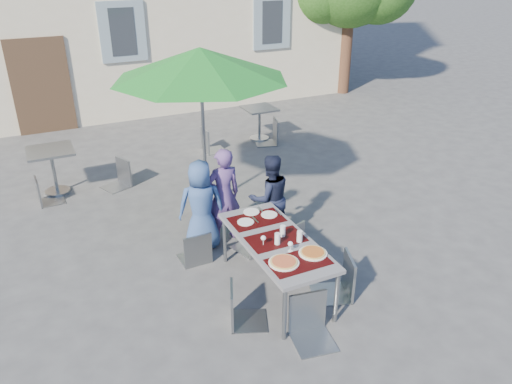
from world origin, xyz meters
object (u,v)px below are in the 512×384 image
bg_chair_l_0 (41,176)px  bg_chair_l_1 (209,126)px  child_1 (223,195)px  chair_4 (342,253)px  bg_chair_r_1 (271,117)px  child_0 (201,205)px  patio_umbrella (200,65)px  bg_chair_r_0 (117,157)px  cafe_table_0 (52,162)px  dining_table (276,243)px  pizza_near_right (313,253)px  chair_1 (257,214)px  chair_3 (240,284)px  child_2 (270,198)px  chair_0 (195,229)px  chair_5 (312,294)px  pizza_near_left (284,262)px  cafe_table_1 (259,118)px  chair_2 (291,220)px

bg_chair_l_0 → bg_chair_l_1: size_ratio=0.89×
child_1 → chair_4: bearing=111.2°
chair_4 → bg_chair_r_1: bearing=71.9°
child_0 → patio_umbrella: 2.16m
bg_chair_r_0 → bg_chair_r_1: bg_chair_r_1 is taller
chair_4 → child_0: bearing=122.4°
bg_chair_r_1 → cafe_table_0: bearing=-172.6°
dining_table → pizza_near_right: bearing=-63.8°
chair_1 → chair_3: size_ratio=1.12×
dining_table → bg_chair_r_1: size_ratio=1.76×
bg_chair_l_0 → cafe_table_0: bearing=58.4°
child_2 → chair_4: bearing=100.6°
dining_table → bg_chair_l_0: bearing=122.3°
child_2 → chair_0: (-1.24, -0.17, -0.14)m
chair_5 → bg_chair_l_1: 6.00m
pizza_near_left → bg_chair_l_0: bearing=117.6°
pizza_near_right → bg_chair_r_1: size_ratio=0.32×
pizza_near_left → chair_3: (-0.50, 0.11, -0.22)m
chair_1 → cafe_table_0: size_ratio=1.28×
chair_0 → cafe_table_0: bearing=115.3°
patio_umbrella → cafe_table_1: 3.95m
chair_3 → cafe_table_0: bearing=108.7°
child_0 → chair_2: bearing=165.9°
pizza_near_left → bg_chair_r_1: 5.94m
child_2 → bg_chair_l_0: size_ratio=1.50×
bg_chair_r_1 → child_0: bearing=-129.9°
chair_0 → chair_3: 1.42m
pizza_near_left → pizza_near_right: bearing=3.5°
chair_0 → bg_chair_r_1: 4.94m
bg_chair_r_0 → bg_chair_r_1: size_ratio=0.93×
cafe_table_1 → pizza_near_left: bearing=-113.4°
dining_table → chair_2: 1.00m
pizza_near_left → chair_0: chair_0 is taller
chair_3 → cafe_table_0: chair_3 is taller
child_0 → bg_chair_r_0: child_0 is taller
chair_4 → bg_chair_l_0: (-3.14, 4.33, -0.10)m
child_1 → patio_umbrella: patio_umbrella is taller
chair_1 → bg_chair_l_1: chair_1 is taller
child_2 → chair_3: bearing=58.2°
chair_1 → chair_4: bearing=-69.4°
pizza_near_left → chair_4: chair_4 is taller
chair_1 → chair_3: 1.55m
chair_1 → cafe_table_0: bearing=125.9°
dining_table → bg_chair_r_1: (2.42, 4.84, -0.08)m
dining_table → bg_chair_r_1: bearing=63.5°
chair_4 → bg_chair_r_1: chair_4 is taller
chair_4 → patio_umbrella: (-0.65, 3.04, 1.77)m
cafe_table_1 → pizza_near_right: bearing=-110.0°
chair_2 → chair_3: size_ratio=0.90×
dining_table → chair_4: 0.82m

